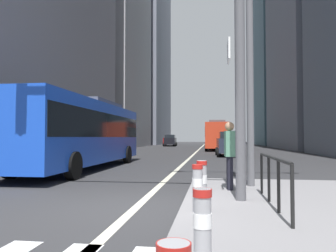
% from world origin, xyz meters
% --- Properties ---
extents(ground_plane, '(160.00, 160.00, 0.00)m').
position_xyz_m(ground_plane, '(0.00, 20.00, 0.00)').
color(ground_plane, '#303033').
extents(lane_centre_line, '(0.20, 80.00, 0.01)m').
position_xyz_m(lane_centre_line, '(0.00, 30.00, 0.01)').
color(lane_centre_line, beige).
rests_on(lane_centre_line, ground).
extents(office_tower_left_mid, '(12.81, 17.85, 47.28)m').
position_xyz_m(office_tower_left_mid, '(-16.00, 42.54, 23.64)').
color(office_tower_left_mid, '#9E9EA3').
rests_on(office_tower_left_mid, ground).
extents(office_tower_left_far, '(13.92, 21.91, 50.45)m').
position_xyz_m(office_tower_left_far, '(-16.00, 65.10, 25.22)').
color(office_tower_left_far, slate).
rests_on(office_tower_left_far, ground).
extents(office_tower_right_far, '(12.55, 16.62, 42.04)m').
position_xyz_m(office_tower_right_far, '(17.00, 59.49, 21.02)').
color(office_tower_right_far, slate).
rests_on(office_tower_right_far, ground).
extents(city_bus_blue_oncoming, '(2.73, 11.56, 3.40)m').
position_xyz_m(city_bus_blue_oncoming, '(-4.48, 7.80, 1.84)').
color(city_bus_blue_oncoming, blue).
rests_on(city_bus_blue_oncoming, ground).
extents(city_bus_red_receding, '(2.85, 11.82, 3.40)m').
position_xyz_m(city_bus_red_receding, '(2.25, 32.27, 1.84)').
color(city_bus_red_receding, red).
rests_on(city_bus_red_receding, ground).
extents(city_bus_red_distant, '(2.85, 11.03, 3.40)m').
position_xyz_m(city_bus_red_distant, '(2.93, 54.67, 1.84)').
color(city_bus_red_distant, '#198456').
rests_on(city_bus_red_distant, ground).
extents(car_oncoming_mid, '(2.05, 4.49, 1.94)m').
position_xyz_m(car_oncoming_mid, '(-6.02, 51.00, 0.99)').
color(car_oncoming_mid, maroon).
rests_on(car_oncoming_mid, ground).
extents(car_receding_near, '(2.12, 4.06, 1.94)m').
position_xyz_m(car_receding_near, '(2.94, 19.16, 0.99)').
color(car_receding_near, '#232838').
rests_on(car_receding_near, ground).
extents(car_receding_far, '(2.20, 4.50, 1.94)m').
position_xyz_m(car_receding_far, '(2.98, 19.57, 0.99)').
color(car_receding_far, gold).
rests_on(car_receding_far, ground).
extents(car_oncoming_far, '(2.16, 4.22, 1.94)m').
position_xyz_m(car_oncoming_far, '(-5.37, 47.02, 0.99)').
color(car_oncoming_far, black).
rests_on(car_oncoming_far, ground).
extents(traffic_signal_gantry, '(6.39, 0.65, 6.00)m').
position_xyz_m(traffic_signal_gantry, '(0.09, 0.33, 4.12)').
color(traffic_signal_gantry, '#515156').
rests_on(traffic_signal_gantry, median_island).
extents(street_lamp_post, '(5.50, 0.32, 8.00)m').
position_xyz_m(street_lamp_post, '(2.69, 2.49, 5.28)').
color(street_lamp_post, '#56565B').
rests_on(street_lamp_post, median_island).
extents(bollard_left, '(0.20, 0.20, 0.83)m').
position_xyz_m(bollard_left, '(1.52, -3.46, 0.61)').
color(bollard_left, '#99999E').
rests_on(bollard_left, median_island).
extents(bollard_right, '(0.20, 0.20, 0.86)m').
position_xyz_m(bollard_right, '(1.35, -0.89, 0.63)').
color(bollard_right, '#99999E').
rests_on(bollard_right, median_island).
extents(bollard_back, '(0.20, 0.20, 0.92)m').
position_xyz_m(bollard_back, '(1.42, -0.67, 0.66)').
color(bollard_back, '#99999E').
rests_on(bollard_back, median_island).
extents(pedestrian_railing, '(0.06, 3.06, 0.98)m').
position_xyz_m(pedestrian_railing, '(2.80, -0.23, 0.83)').
color(pedestrian_railing, black).
rests_on(pedestrian_railing, median_island).
extents(pedestrian_far, '(0.27, 0.40, 1.76)m').
position_xyz_m(pedestrian_far, '(2.07, 1.74, 1.13)').
color(pedestrian_far, black).
rests_on(pedestrian_far, median_island).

